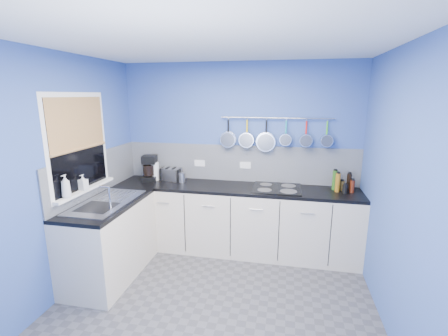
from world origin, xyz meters
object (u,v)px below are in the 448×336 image
(soap_bottle_b, at_px, (83,182))
(coffee_maker, at_px, (149,168))
(toaster, at_px, (171,174))
(hob, at_px, (277,188))
(paper_towel, at_px, (155,171))
(canister, at_px, (182,178))
(soap_bottle_a, at_px, (66,186))

(soap_bottle_b, bearing_deg, coffee_maker, 72.84)
(soap_bottle_b, xyz_separation_m, toaster, (0.60, 1.08, -0.15))
(coffee_maker, relative_size, hob, 0.58)
(paper_towel, distance_m, coffee_maker, 0.09)
(toaster, bearing_deg, coffee_maker, -151.79)
(canister, bearing_deg, hob, -2.31)
(soap_bottle_b, relative_size, toaster, 0.65)
(soap_bottle_a, relative_size, hob, 0.39)
(soap_bottle_b, distance_m, hob, 2.30)
(toaster, bearing_deg, paper_towel, -156.44)
(paper_towel, xyz_separation_m, hob, (1.70, -0.08, -0.12))
(soap_bottle_a, xyz_separation_m, hob, (2.08, 1.24, -0.26))
(coffee_maker, bearing_deg, canister, -9.09)
(soap_bottle_b, height_order, paper_towel, soap_bottle_b)
(soap_bottle_a, distance_m, soap_bottle_b, 0.27)
(soap_bottle_b, distance_m, toaster, 1.25)
(toaster, distance_m, hob, 1.48)
(paper_towel, bearing_deg, hob, -2.66)
(coffee_maker, height_order, canister, coffee_maker)
(toaster, bearing_deg, hob, 9.72)
(soap_bottle_b, xyz_separation_m, canister, (0.79, 1.02, -0.17))
(soap_bottle_a, xyz_separation_m, paper_towel, (0.38, 1.32, -0.14))
(coffee_maker, height_order, toaster, coffee_maker)
(soap_bottle_b, bearing_deg, hob, 24.96)
(soap_bottle_b, relative_size, canister, 1.34)
(soap_bottle_a, bearing_deg, soap_bottle_b, 90.00)
(paper_towel, bearing_deg, soap_bottle_b, -110.05)
(soap_bottle_a, xyz_separation_m, canister, (0.79, 1.29, -0.21))
(paper_towel, relative_size, coffee_maker, 0.72)
(soap_bottle_b, relative_size, coffee_maker, 0.49)
(soap_bottle_b, distance_m, coffee_maker, 1.06)
(hob, bearing_deg, paper_towel, 177.34)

